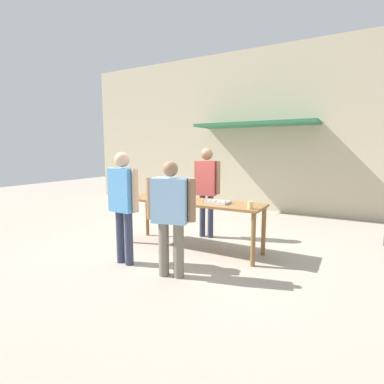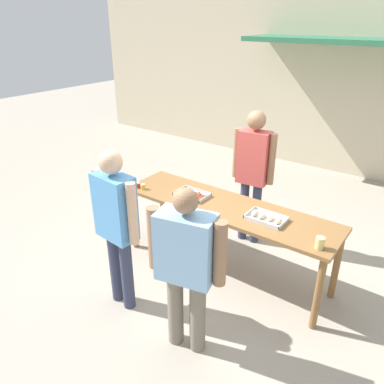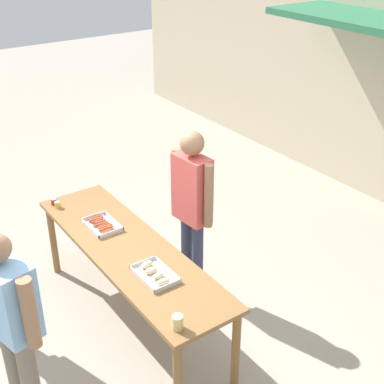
% 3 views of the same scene
% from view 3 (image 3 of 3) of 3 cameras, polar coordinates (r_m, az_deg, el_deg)
% --- Properties ---
extents(ground_plane, '(24.00, 24.00, 0.00)m').
position_cam_3_polar(ground_plane, '(5.33, -6.27, -13.57)').
color(ground_plane, '#A39989').
extents(serving_table, '(2.51, 0.68, 0.86)m').
position_cam_3_polar(serving_table, '(4.87, -6.72, -6.89)').
color(serving_table, brown).
rests_on(serving_table, ground).
extents(food_tray_sausages, '(0.38, 0.26, 0.04)m').
position_cam_3_polar(food_tray_sausages, '(5.14, -9.58, -3.51)').
color(food_tray_sausages, silver).
rests_on(food_tray_sausages, serving_table).
extents(food_tray_buns, '(0.40, 0.26, 0.06)m').
position_cam_3_polar(food_tray_buns, '(4.44, -4.02, -8.69)').
color(food_tray_buns, silver).
rests_on(food_tray_buns, serving_table).
extents(condiment_jar_mustard, '(0.06, 0.06, 0.07)m').
position_cam_3_polar(condiment_jar_mustard, '(5.61, -14.52, -1.00)').
color(condiment_jar_mustard, '#B22319').
rests_on(condiment_jar_mustard, serving_table).
extents(condiment_jar_ketchup, '(0.06, 0.06, 0.07)m').
position_cam_3_polar(condiment_jar_ketchup, '(5.54, -14.15, -1.33)').
color(condiment_jar_ketchup, gold).
rests_on(condiment_jar_ketchup, serving_table).
extents(beer_cup, '(0.08, 0.08, 0.11)m').
position_cam_3_polar(beer_cup, '(3.92, -1.55, -13.73)').
color(beer_cup, '#DBC67A').
rests_on(beer_cup, serving_table).
extents(person_server_behind_table, '(0.55, 0.24, 1.76)m').
position_cam_3_polar(person_server_behind_table, '(5.11, 0.00, -0.77)').
color(person_server_behind_table, '#333851').
rests_on(person_server_behind_table, ground).
extents(person_customer_with_cup, '(0.68, 0.36, 1.58)m').
position_cam_3_polar(person_customer_with_cup, '(4.21, -18.87, -11.97)').
color(person_customer_with_cup, '#756B5B').
rests_on(person_customer_with_cup, ground).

